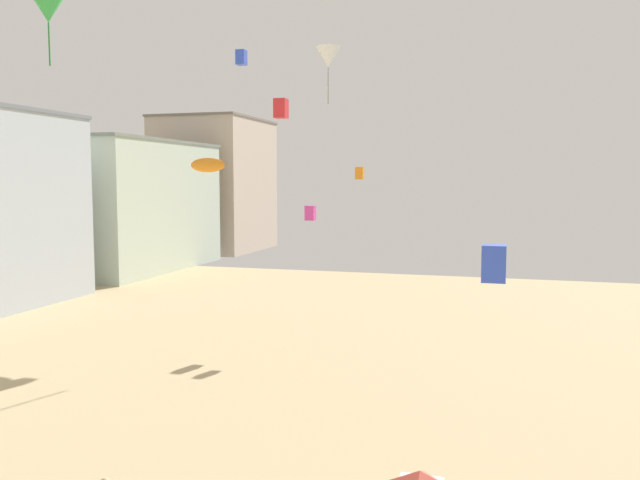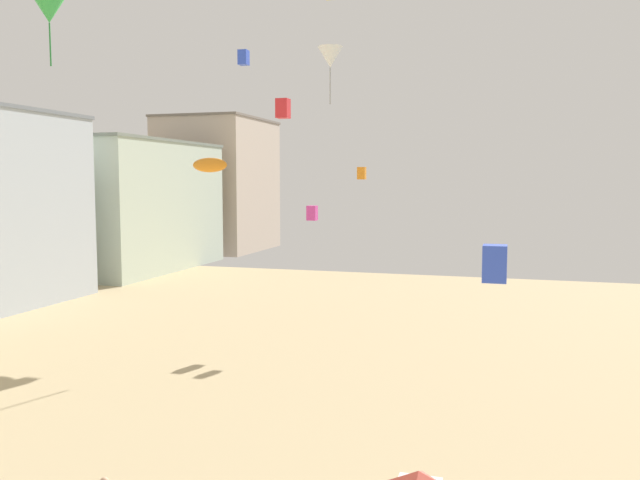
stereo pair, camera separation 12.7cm
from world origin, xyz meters
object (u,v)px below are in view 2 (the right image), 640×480
kite_orange_box (362,173)px  kite_green_delta (49,11)px  kite_blue_box (495,264)px  kite_white_delta (330,57)px  kite_blue_box_2 (244,58)px  kite_magenta_box (312,213)px  kite_red_box (283,108)px  kite_orange_parafoil (210,165)px

kite_orange_box → kite_green_delta: 23.73m
kite_blue_box → kite_white_delta: bearing=123.6°
kite_green_delta → kite_blue_box_2: bearing=97.8°
kite_white_delta → kite_magenta_box: kite_white_delta is taller
kite_red_box → kite_orange_parafoil: bearing=-123.6°
kite_orange_box → kite_green_delta: size_ratio=0.35×
kite_orange_parafoil → kite_white_delta: 11.51m
kite_blue_box → kite_magenta_box: bearing=132.3°
kite_orange_box → kite_blue_box_2: 13.61m
kite_orange_box → kite_blue_box_2: (-9.89, 3.48, 8.68)m
kite_orange_parafoil → kite_magenta_box: (6.93, 0.40, -3.08)m
kite_orange_parafoil → kite_blue_box_2: kite_blue_box_2 is taller
kite_orange_parafoil → kite_green_delta: (3.14, -18.97, 4.99)m
kite_red_box → kite_blue_box_2: 5.75m
kite_green_delta → kite_magenta_box: 21.33m
kite_red_box → kite_green_delta: 23.99m
kite_blue_box_2 → kite_green_delta: bearing=-82.2°
kite_blue_box_2 → kite_orange_box: bearing=-19.4°
kite_orange_box → kite_orange_parafoil: (-9.50, -3.22, 0.53)m
kite_blue_box_2 → kite_orange_parafoil: bearing=-86.6°
kite_orange_box → kite_blue_box: (9.06, -15.58, -3.81)m
kite_orange_box → kite_red_box: kite_red_box is taller
kite_blue_box_2 → kite_green_delta: (3.54, -25.66, -3.15)m
kite_orange_box → kite_white_delta: (-2.83, 2.32, 8.12)m
kite_red_box → kite_magenta_box: 9.26m
kite_magenta_box → kite_white_delta: bearing=92.9°
kite_orange_parafoil → kite_red_box: size_ratio=1.78×
kite_orange_box → kite_magenta_box: size_ratio=0.87×
kite_orange_box → kite_orange_parafoil: kite_orange_parafoil is taller
kite_orange_box → kite_orange_parafoil: size_ratio=0.34×
kite_blue_box → kite_blue_box_2: kite_blue_box_2 is taller
kite_white_delta → kite_blue_box_2: bearing=170.7°
kite_red_box → kite_green_delta: size_ratio=0.58×
kite_red_box → kite_blue_box_2: kite_blue_box_2 is taller
kite_green_delta → kite_magenta_box: size_ratio=2.51×
kite_orange_parafoil → kite_white_delta: (6.66, 5.53, 7.58)m
kite_orange_box → kite_red_box: (-6.17, 1.79, 4.63)m
kite_magenta_box → kite_orange_box: bearing=47.6°
kite_orange_box → kite_blue_box: kite_orange_box is taller
kite_orange_parafoil → kite_blue_box_2: (-0.40, 6.69, 8.15)m
kite_red_box → kite_blue_box: kite_red_box is taller
kite_white_delta → kite_red_box: kite_white_delta is taller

